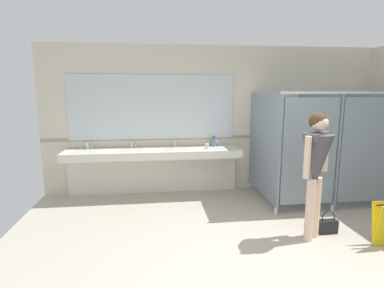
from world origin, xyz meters
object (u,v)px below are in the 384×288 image
object	(u,v)px
handbag	(328,226)
soap_dispenser	(214,142)
paper_cup	(207,146)
person_standing	(316,160)

from	to	relation	value
handbag	soap_dispenser	xyz separation A→B (m)	(-1.24, 1.99, 0.87)
handbag	paper_cup	size ratio (longest dim) A/B	3.12
paper_cup	person_standing	bearing A→B (deg)	-58.78
soap_dispenser	paper_cup	distance (m)	0.32
handbag	paper_cup	world-z (taller)	paper_cup
soap_dispenser	person_standing	bearing A→B (deg)	-66.01
handbag	paper_cup	bearing A→B (deg)	129.53
paper_cup	soap_dispenser	bearing A→B (deg)	56.41
person_standing	handbag	distance (m)	1.02
person_standing	soap_dispenser	distance (m)	2.31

